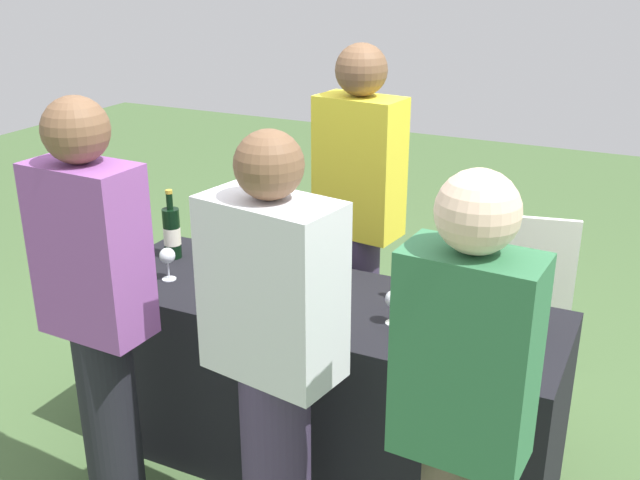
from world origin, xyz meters
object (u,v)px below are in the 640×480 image
wine_bottle_2 (243,248)px  menu_board (516,300)px  wine_bottle_3 (422,278)px  ice_bucket (513,310)px  server_pouring (359,214)px  guest_2 (461,425)px  wine_bottle_0 (172,233)px  wine_glass_1 (259,270)px  wine_glass_0 (167,257)px  guest_1 (274,354)px  wine_glass_3 (394,300)px  wine_bottle_4 (452,285)px  guest_0 (97,309)px  wine_glass_4 (444,319)px  wine_glass_2 (272,284)px  wine_bottle_1 (229,242)px

wine_bottle_2 → menu_board: (0.99, 0.93, -0.44)m
wine_bottle_3 → ice_bucket: 0.38m
server_pouring → guest_2: 1.54m
wine_bottle_0 → guest_2: (1.54, -0.82, -0.02)m
wine_glass_1 → wine_glass_0: bearing=-174.5°
guest_2 → wine_glass_1: bearing=150.7°
wine_bottle_0 → guest_1: guest_1 is taller
wine_bottle_0 → wine_glass_3: bearing=-8.8°
wine_bottle_4 → wine_glass_3: size_ratio=2.34×
ice_bucket → menu_board: (-0.16, 1.00, -0.43)m
guest_0 → menu_board: bearing=58.7°
wine_bottle_2 → menu_board: size_ratio=0.34×
menu_board → wine_glass_4: bearing=-103.4°
wine_glass_1 → ice_bucket: (0.98, 0.10, -0.01)m
wine_bottle_0 → wine_bottle_2: wine_bottle_0 is taller
wine_glass_0 → wine_glass_1: wine_glass_1 is taller
wine_glass_2 → ice_bucket: (0.87, 0.18, -0.00)m
wine_glass_2 → guest_0: bearing=-129.7°
guest_2 → wine_glass_3: bearing=127.5°
wine_glass_1 → wine_bottle_2: bearing=136.3°
wine_bottle_3 → wine_bottle_4: bearing=-12.0°
wine_glass_0 → server_pouring: server_pouring is taller
wine_bottle_4 → wine_glass_3: wine_bottle_4 is taller
wine_bottle_3 → wine_glass_4: bearing=-57.7°
wine_bottle_4 → guest_0: guest_0 is taller
wine_bottle_2 → guest_0: bearing=-100.4°
wine_bottle_4 → menu_board: wine_bottle_4 is taller
wine_bottle_1 → wine_bottle_3: 0.88m
wine_bottle_4 → wine_bottle_3: bearing=168.0°
wine_bottle_4 → wine_glass_2: bearing=-158.3°
wine_bottle_0 → wine_bottle_1: size_ratio=1.06×
wine_glass_3 → wine_glass_0: bearing=-177.9°
wine_bottle_2 → menu_board: 1.43m
guest_1 → menu_board: guest_1 is taller
wine_bottle_4 → wine_glass_2: wine_bottle_4 is taller
wine_glass_3 → wine_glass_4: bearing=-17.3°
guest_1 → guest_2: size_ratio=1.00×
wine_bottle_1 → guest_1: 0.94m
ice_bucket → guest_2: (0.02, -0.75, 0.00)m
wine_glass_4 → menu_board: (0.04, 1.17, -0.43)m
menu_board → guest_2: bearing=-95.5°
wine_glass_2 → wine_glass_1: bearing=142.7°
wine_glass_4 → ice_bucket: size_ratio=0.69×
wine_glass_1 → wine_glass_2: bearing=-37.3°
server_pouring → guest_1: 1.16m
wine_glass_1 → guest_1: guest_1 is taller
wine_glass_0 → wine_glass_3: bearing=2.1°
server_pouring → menu_board: 0.94m
server_pouring → menu_board: size_ratio=1.94×
wine_bottle_3 → menu_board: size_ratio=0.35×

